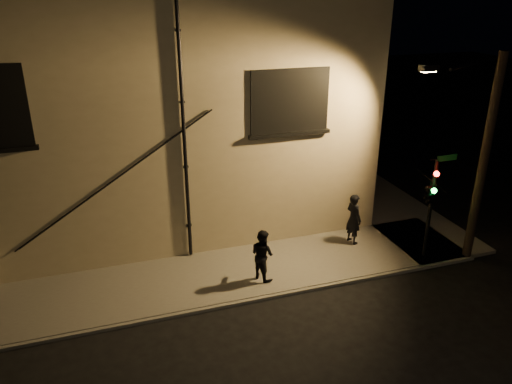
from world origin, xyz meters
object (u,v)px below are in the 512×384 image
object	(u,v)px
pedestrian_a	(354,219)
traffic_signal	(430,193)
pedestrian_b	(262,254)
streetlamp_pole	(480,155)

from	to	relation	value
pedestrian_a	traffic_signal	world-z (taller)	traffic_signal
pedestrian_b	traffic_signal	world-z (taller)	traffic_signal
pedestrian_a	streetlamp_pole	xyz separation A→B (m)	(3.07, -1.89, 2.56)
pedestrian_a	pedestrian_b	distance (m)	3.87
traffic_signal	pedestrian_a	bearing A→B (deg)	133.73
pedestrian_b	traffic_signal	bearing A→B (deg)	-120.98
pedestrian_a	streetlamp_pole	bearing A→B (deg)	-135.14
pedestrian_a	traffic_signal	distance (m)	2.72
pedestrian_b	streetlamp_pole	bearing A→B (deg)	-121.61
streetlamp_pole	pedestrian_b	bearing A→B (deg)	173.93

